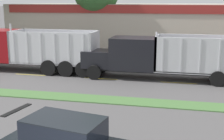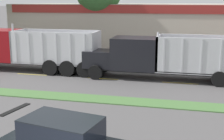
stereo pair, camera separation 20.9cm
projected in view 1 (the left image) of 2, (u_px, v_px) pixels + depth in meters
grass_verge at (128, 101)px, 16.96m from camera, size 120.00×1.34×0.06m
centre_line_3 at (30, 75)px, 23.14m from camera, size 2.40×0.14×0.01m
centre_line_4 at (101, 79)px, 22.00m from camera, size 2.40×0.14×0.01m
centre_line_5 at (179, 83)px, 20.85m from camera, size 2.40×0.14×0.01m
dump_truck_mid at (148, 57)px, 21.75m from camera, size 11.09×2.59×3.37m
dump_truck_trail at (12, 50)px, 24.46m from camera, size 11.63×2.70×3.71m
store_building_backdrop at (145, 26)px, 35.99m from camera, size 28.77×12.10×5.03m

